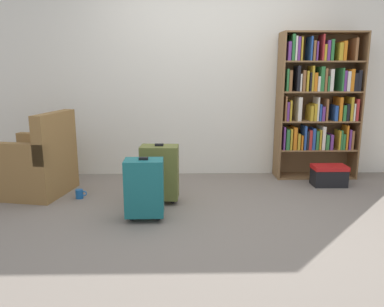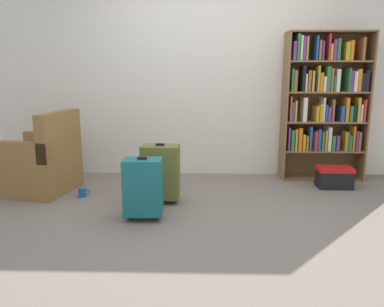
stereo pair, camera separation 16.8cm
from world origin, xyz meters
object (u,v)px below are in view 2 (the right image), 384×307
object	(u,v)px
armchair	(41,164)
storage_box	(334,177)
bookshelf	(324,102)
suitcase_olive	(161,172)
suitcase_teal	(143,187)
mug	(83,192)

from	to	relation	value
armchair	storage_box	distance (m)	3.32
bookshelf	storage_box	distance (m)	0.92
storage_box	suitcase_olive	xyz separation A→B (m)	(-1.95, -0.54, 0.19)
bookshelf	suitcase_teal	xyz separation A→B (m)	(-2.00, -1.40, -0.65)
mug	suitcase_olive	bearing A→B (deg)	-9.52
bookshelf	armchair	distance (m)	3.37
suitcase_olive	bookshelf	bearing A→B (deg)	26.31
armchair	mug	bearing A→B (deg)	-19.56
armchair	bookshelf	bearing A→B (deg)	10.68
storage_box	suitcase_olive	bearing A→B (deg)	-164.45
storage_box	bookshelf	bearing A→B (deg)	98.06
armchair	suitcase_teal	size ratio (longest dim) A/B	1.55
storage_box	suitcase_teal	world-z (taller)	suitcase_teal
mug	storage_box	bearing A→B (deg)	8.05
bookshelf	storage_box	size ratio (longest dim) A/B	4.54
armchair	mug	xyz separation A→B (m)	(0.50, -0.18, -0.27)
mug	suitcase_teal	size ratio (longest dim) A/B	0.21
suitcase_teal	armchair	bearing A→B (deg)	148.02
mug	suitcase_teal	bearing A→B (deg)	-38.75
mug	storage_box	xyz separation A→B (m)	(2.81, 0.40, 0.08)
bookshelf	suitcase_olive	bearing A→B (deg)	-153.69
storage_box	suitcase_teal	bearing A→B (deg)	-154.03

